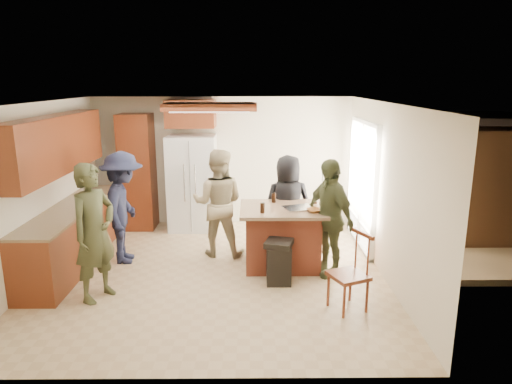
{
  "coord_description": "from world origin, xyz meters",
  "views": [
    {
      "loc": [
        0.58,
        -6.35,
        2.8
      ],
      "look_at": [
        0.64,
        0.38,
        1.15
      ],
      "focal_mm": 32.0,
      "sensor_mm": 36.0,
      "label": 1
    }
  ],
  "objects_px": {
    "kitchen_island": "(282,236)",
    "spindle_chair": "(350,275)",
    "trash_bin": "(279,261)",
    "person_behind_left": "(218,203)",
    "person_counter": "(123,208)",
    "person_side_right": "(329,217)",
    "refrigerator": "(193,183)",
    "person_front_left": "(94,233)",
    "person_behind_right": "(288,204)"
  },
  "relations": [
    {
      "from": "kitchen_island",
      "to": "spindle_chair",
      "type": "relative_size",
      "value": 1.29
    },
    {
      "from": "refrigerator",
      "to": "kitchen_island",
      "type": "relative_size",
      "value": 1.41
    },
    {
      "from": "person_front_left",
      "to": "person_behind_right",
      "type": "xyz_separation_m",
      "value": [
        2.61,
        1.67,
        -0.09
      ]
    },
    {
      "from": "person_counter",
      "to": "refrigerator",
      "type": "height_order",
      "value": "refrigerator"
    },
    {
      "from": "spindle_chair",
      "to": "person_behind_right",
      "type": "bearing_deg",
      "value": 107.25
    },
    {
      "from": "trash_bin",
      "to": "spindle_chair",
      "type": "distance_m",
      "value": 1.15
    },
    {
      "from": "person_behind_left",
      "to": "person_behind_right",
      "type": "height_order",
      "value": "person_behind_left"
    },
    {
      "from": "person_behind_left",
      "to": "person_front_left",
      "type": "bearing_deg",
      "value": 52.86
    },
    {
      "from": "person_behind_right",
      "to": "trash_bin",
      "type": "height_order",
      "value": "person_behind_right"
    },
    {
      "from": "person_behind_right",
      "to": "person_counter",
      "type": "distance_m",
      "value": 2.62
    },
    {
      "from": "person_behind_right",
      "to": "person_side_right",
      "type": "bearing_deg",
      "value": 112.94
    },
    {
      "from": "refrigerator",
      "to": "trash_bin",
      "type": "bearing_deg",
      "value": -58.63
    },
    {
      "from": "refrigerator",
      "to": "spindle_chair",
      "type": "xyz_separation_m",
      "value": [
        2.34,
        -3.24,
        -0.45
      ]
    },
    {
      "from": "kitchen_island",
      "to": "person_behind_left",
      "type": "bearing_deg",
      "value": 154.77
    },
    {
      "from": "person_counter",
      "to": "kitchen_island",
      "type": "relative_size",
      "value": 1.37
    },
    {
      "from": "person_counter",
      "to": "person_side_right",
      "type": "bearing_deg",
      "value": -104.35
    },
    {
      "from": "person_counter",
      "to": "trash_bin",
      "type": "bearing_deg",
      "value": -114.55
    },
    {
      "from": "person_behind_left",
      "to": "person_side_right",
      "type": "distance_m",
      "value": 1.83
    },
    {
      "from": "person_side_right",
      "to": "trash_bin",
      "type": "bearing_deg",
      "value": -93.52
    },
    {
      "from": "person_behind_left",
      "to": "person_counter",
      "type": "distance_m",
      "value": 1.48
    },
    {
      "from": "person_side_right",
      "to": "refrigerator",
      "type": "xyz_separation_m",
      "value": [
        -2.25,
        2.14,
        0.04
      ]
    },
    {
      "from": "person_behind_left",
      "to": "person_counter",
      "type": "xyz_separation_m",
      "value": [
        -1.45,
        -0.27,
        0.0
      ]
    },
    {
      "from": "person_side_right",
      "to": "kitchen_island",
      "type": "bearing_deg",
      "value": -142.01
    },
    {
      "from": "person_behind_left",
      "to": "refrigerator",
      "type": "bearing_deg",
      "value": -60.2
    },
    {
      "from": "kitchen_island",
      "to": "trash_bin",
      "type": "xyz_separation_m",
      "value": [
        -0.09,
        -0.63,
        -0.16
      ]
    },
    {
      "from": "kitchen_island",
      "to": "person_side_right",
      "type": "bearing_deg",
      "value": -24.22
    },
    {
      "from": "person_front_left",
      "to": "kitchen_island",
      "type": "distance_m",
      "value": 2.73
    },
    {
      "from": "person_front_left",
      "to": "person_side_right",
      "type": "bearing_deg",
      "value": -47.65
    },
    {
      "from": "person_side_right",
      "to": "person_front_left",
      "type": "bearing_deg",
      "value": -103.99
    },
    {
      "from": "person_behind_right",
      "to": "refrigerator",
      "type": "height_order",
      "value": "refrigerator"
    },
    {
      "from": "kitchen_island",
      "to": "person_front_left",
      "type": "bearing_deg",
      "value": -156.8
    },
    {
      "from": "person_counter",
      "to": "person_behind_left",
      "type": "bearing_deg",
      "value": -84.64
    },
    {
      "from": "kitchen_island",
      "to": "refrigerator",
      "type": "bearing_deg",
      "value": 130.8
    },
    {
      "from": "person_front_left",
      "to": "person_counter",
      "type": "bearing_deg",
      "value": 27.47
    },
    {
      "from": "person_counter",
      "to": "kitchen_island",
      "type": "xyz_separation_m",
      "value": [
        2.46,
        -0.2,
        -0.4
      ]
    },
    {
      "from": "person_counter",
      "to": "kitchen_island",
      "type": "distance_m",
      "value": 2.5
    },
    {
      "from": "refrigerator",
      "to": "kitchen_island",
      "type": "xyz_separation_m",
      "value": [
        1.59,
        -1.84,
        -0.43
      ]
    },
    {
      "from": "spindle_chair",
      "to": "person_counter",
      "type": "bearing_deg",
      "value": 153.48
    },
    {
      "from": "person_counter",
      "to": "trash_bin",
      "type": "distance_m",
      "value": 2.57
    },
    {
      "from": "person_side_right",
      "to": "trash_bin",
      "type": "xyz_separation_m",
      "value": [
        -0.74,
        -0.33,
        -0.55
      ]
    },
    {
      "from": "person_counter",
      "to": "spindle_chair",
      "type": "relative_size",
      "value": 1.76
    },
    {
      "from": "person_behind_right",
      "to": "kitchen_island",
      "type": "height_order",
      "value": "person_behind_right"
    },
    {
      "from": "person_behind_left",
      "to": "refrigerator",
      "type": "relative_size",
      "value": 0.97
    },
    {
      "from": "person_counter",
      "to": "refrigerator",
      "type": "relative_size",
      "value": 0.97
    },
    {
      "from": "person_side_right",
      "to": "trash_bin",
      "type": "height_order",
      "value": "person_side_right"
    },
    {
      "from": "person_side_right",
      "to": "kitchen_island",
      "type": "distance_m",
      "value": 0.82
    },
    {
      "from": "person_side_right",
      "to": "person_counter",
      "type": "distance_m",
      "value": 3.15
    },
    {
      "from": "kitchen_island",
      "to": "trash_bin",
      "type": "distance_m",
      "value": 0.65
    },
    {
      "from": "person_behind_left",
      "to": "refrigerator",
      "type": "height_order",
      "value": "refrigerator"
    },
    {
      "from": "person_behind_left",
      "to": "person_side_right",
      "type": "relative_size",
      "value": 1.01
    }
  ]
}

